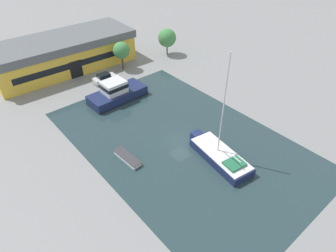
{
  "coord_description": "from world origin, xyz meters",
  "views": [
    {
      "loc": [
        -22.27,
        -23.36,
        26.99
      ],
      "look_at": [
        0.0,
        2.81,
        1.0
      ],
      "focal_mm": 32.0,
      "sensor_mm": 36.0,
      "label": 1
    }
  ],
  "objects_px": {
    "parked_car": "(105,78)",
    "motor_cruiser": "(117,93)",
    "quay_tree_near_building": "(121,50)",
    "small_dinghy": "(127,158)",
    "quay_tree_by_water": "(167,38)",
    "sailboat_moored": "(220,155)",
    "warehouse_building": "(63,53)"
  },
  "relations": [
    {
      "from": "small_dinghy",
      "to": "sailboat_moored",
      "type": "bearing_deg",
      "value": 136.45
    },
    {
      "from": "quay_tree_by_water",
      "to": "sailboat_moored",
      "type": "bearing_deg",
      "value": -118.7
    },
    {
      "from": "motor_cruiser",
      "to": "parked_car",
      "type": "bearing_deg",
      "value": -14.41
    },
    {
      "from": "warehouse_building",
      "to": "quay_tree_by_water",
      "type": "xyz_separation_m",
      "value": [
        19.68,
        -8.16,
        0.57
      ]
    },
    {
      "from": "parked_car",
      "to": "motor_cruiser",
      "type": "relative_size",
      "value": 0.43
    },
    {
      "from": "quay_tree_by_water",
      "to": "motor_cruiser",
      "type": "bearing_deg",
      "value": -154.85
    },
    {
      "from": "quay_tree_by_water",
      "to": "small_dinghy",
      "type": "xyz_separation_m",
      "value": [
        -25.47,
        -22.09,
        -3.39
      ]
    },
    {
      "from": "sailboat_moored",
      "to": "small_dinghy",
      "type": "height_order",
      "value": "sailboat_moored"
    },
    {
      "from": "quay_tree_near_building",
      "to": "sailboat_moored",
      "type": "bearing_deg",
      "value": -99.4
    },
    {
      "from": "parked_car",
      "to": "motor_cruiser",
      "type": "distance_m",
      "value": 6.74
    },
    {
      "from": "motor_cruiser",
      "to": "small_dinghy",
      "type": "distance_m",
      "value": 15.21
    },
    {
      "from": "quay_tree_near_building",
      "to": "motor_cruiser",
      "type": "distance_m",
      "value": 11.66
    },
    {
      "from": "warehouse_building",
      "to": "sailboat_moored",
      "type": "distance_m",
      "value": 38.19
    },
    {
      "from": "quay_tree_near_building",
      "to": "motor_cruiser",
      "type": "xyz_separation_m",
      "value": [
        -7.07,
        -8.87,
        -2.68
      ]
    },
    {
      "from": "motor_cruiser",
      "to": "sailboat_moored",
      "type": "bearing_deg",
      "value": -175.54
    },
    {
      "from": "sailboat_moored",
      "to": "small_dinghy",
      "type": "distance_m",
      "value": 11.98
    },
    {
      "from": "parked_car",
      "to": "motor_cruiser",
      "type": "height_order",
      "value": "motor_cruiser"
    },
    {
      "from": "warehouse_building",
      "to": "parked_car",
      "type": "bearing_deg",
      "value": -72.75
    },
    {
      "from": "quay_tree_near_building",
      "to": "small_dinghy",
      "type": "height_order",
      "value": "quay_tree_near_building"
    },
    {
      "from": "quay_tree_near_building",
      "to": "small_dinghy",
      "type": "relative_size",
      "value": 1.25
    },
    {
      "from": "warehouse_building",
      "to": "motor_cruiser",
      "type": "xyz_separation_m",
      "value": [
        1.26,
        -16.81,
        -1.87
      ]
    },
    {
      "from": "warehouse_building",
      "to": "motor_cruiser",
      "type": "distance_m",
      "value": 16.96
    },
    {
      "from": "quay_tree_by_water",
      "to": "motor_cruiser",
      "type": "distance_m",
      "value": 20.49
    },
    {
      "from": "quay_tree_by_water",
      "to": "parked_car",
      "type": "height_order",
      "value": "quay_tree_by_water"
    },
    {
      "from": "parked_car",
      "to": "sailboat_moored",
      "type": "xyz_separation_m",
      "value": [
        0.57,
        -27.71,
        -0.16
      ]
    },
    {
      "from": "motor_cruiser",
      "to": "quay_tree_near_building",
      "type": "bearing_deg",
      "value": -39.8
    },
    {
      "from": "quay_tree_near_building",
      "to": "quay_tree_by_water",
      "type": "xyz_separation_m",
      "value": [
        11.34,
        -0.22,
        -0.24
      ]
    },
    {
      "from": "sailboat_moored",
      "to": "quay_tree_near_building",
      "type": "bearing_deg",
      "value": 88.55
    },
    {
      "from": "warehouse_building",
      "to": "quay_tree_near_building",
      "type": "distance_m",
      "value": 11.54
    },
    {
      "from": "warehouse_building",
      "to": "motor_cruiser",
      "type": "bearing_deg",
      "value": -83.72
    },
    {
      "from": "quay_tree_near_building",
      "to": "small_dinghy",
      "type": "xyz_separation_m",
      "value": [
        -14.12,
        -22.31,
        -3.63
      ]
    },
    {
      "from": "quay_tree_by_water",
      "to": "small_dinghy",
      "type": "distance_m",
      "value": 33.88
    }
  ]
}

